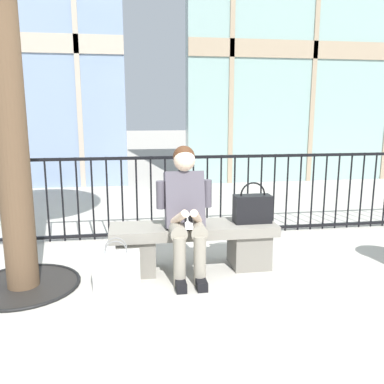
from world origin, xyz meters
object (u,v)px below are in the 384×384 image
at_px(stone_bench, 194,242).
at_px(shopping_bag, 117,270).
at_px(seated_person_with_phone, 186,208).
at_px(handbag_on_bench, 252,208).

xyz_separation_m(stone_bench, shopping_bag, (-0.73, -0.37, -0.09)).
height_order(stone_bench, seated_person_with_phone, seated_person_with_phone).
height_order(stone_bench, shopping_bag, shopping_bag).
height_order(handbag_on_bench, shopping_bag, handbag_on_bench).
distance_m(seated_person_with_phone, handbag_on_bench, 0.69).
relative_size(stone_bench, handbag_on_bench, 3.98).
height_order(stone_bench, handbag_on_bench, handbag_on_bench).
xyz_separation_m(seated_person_with_phone, handbag_on_bench, (0.68, 0.12, -0.06)).
relative_size(seated_person_with_phone, handbag_on_bench, 3.02).
distance_m(seated_person_with_phone, shopping_bag, 0.83).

